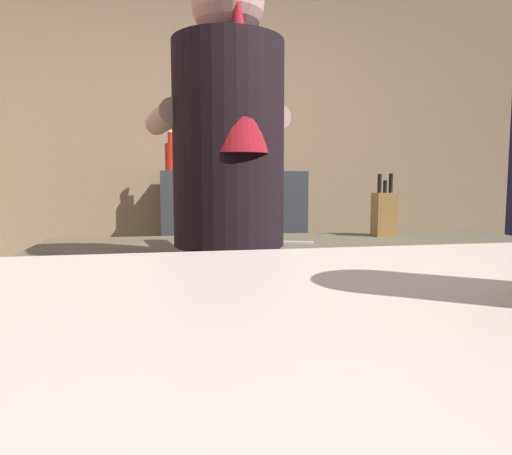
{
  "coord_description": "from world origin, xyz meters",
  "views": [
    {
      "loc": [
        -0.18,
        -1.24,
        1.14
      ],
      "look_at": [
        -0.09,
        -0.75,
        1.09
      ],
      "focal_mm": 32.54,
      "sensor_mm": 36.0,
      "label": 1
    }
  ],
  "objects_px": {
    "chefs_knife": "(284,242)",
    "bottle_vinegar": "(276,159)",
    "bartender": "(229,217)",
    "knife_block": "(384,213)",
    "bottle_olive_oil": "(171,155)",
    "bottle_hot_sauce": "(208,159)",
    "mixing_bowl": "(223,238)"
  },
  "relations": [
    {
      "from": "chefs_knife",
      "to": "bottle_vinegar",
      "type": "distance_m",
      "value": 1.44
    },
    {
      "from": "bartender",
      "to": "knife_block",
      "type": "bearing_deg",
      "value": -64.03
    },
    {
      "from": "knife_block",
      "to": "bottle_olive_oil",
      "type": "relative_size",
      "value": 1.08
    },
    {
      "from": "bartender",
      "to": "knife_block",
      "type": "distance_m",
      "value": 0.98
    },
    {
      "from": "knife_block",
      "to": "chefs_knife",
      "type": "xyz_separation_m",
      "value": [
        -0.52,
        -0.16,
        -0.1
      ]
    },
    {
      "from": "chefs_knife",
      "to": "bottle_hot_sauce",
      "type": "bearing_deg",
      "value": 117.69
    },
    {
      "from": "bottle_hot_sauce",
      "to": "bottle_vinegar",
      "type": "height_order",
      "value": "bottle_vinegar"
    },
    {
      "from": "mixing_bowl",
      "to": "bottle_hot_sauce",
      "type": "relative_size",
      "value": 0.87
    },
    {
      "from": "knife_block",
      "to": "bottle_hot_sauce",
      "type": "bearing_deg",
      "value": 118.78
    },
    {
      "from": "mixing_bowl",
      "to": "knife_block",
      "type": "bearing_deg",
      "value": 12.49
    },
    {
      "from": "knife_block",
      "to": "bottle_vinegar",
      "type": "distance_m",
      "value": 1.25
    },
    {
      "from": "knife_block",
      "to": "bottle_olive_oil",
      "type": "height_order",
      "value": "bottle_olive_oil"
    },
    {
      "from": "bottle_hot_sauce",
      "to": "bottle_vinegar",
      "type": "relative_size",
      "value": 0.98
    },
    {
      "from": "bottle_olive_oil",
      "to": "chefs_knife",
      "type": "bearing_deg",
      "value": -71.81
    },
    {
      "from": "knife_block",
      "to": "chefs_knife",
      "type": "distance_m",
      "value": 0.55
    },
    {
      "from": "bottle_olive_oil",
      "to": "bottle_hot_sauce",
      "type": "height_order",
      "value": "bottle_olive_oil"
    },
    {
      "from": "chefs_knife",
      "to": "bottle_olive_oil",
      "type": "distance_m",
      "value": 1.46
    },
    {
      "from": "mixing_bowl",
      "to": "bottle_vinegar",
      "type": "bearing_deg",
      "value": 68.3
    },
    {
      "from": "mixing_bowl",
      "to": "bartender",
      "type": "bearing_deg",
      "value": -93.77
    },
    {
      "from": "mixing_bowl",
      "to": "chefs_knife",
      "type": "bearing_deg",
      "value": 2.5
    },
    {
      "from": "bottle_hot_sauce",
      "to": "mixing_bowl",
      "type": "bearing_deg",
      "value": -92.97
    },
    {
      "from": "bartender",
      "to": "mixing_bowl",
      "type": "xyz_separation_m",
      "value": [
        0.03,
        0.39,
        -0.12
      ]
    },
    {
      "from": "knife_block",
      "to": "mixing_bowl",
      "type": "bearing_deg",
      "value": -167.51
    },
    {
      "from": "bottle_vinegar",
      "to": "bottle_hot_sauce",
      "type": "bearing_deg",
      "value": 169.85
    },
    {
      "from": "bartender",
      "to": "knife_block",
      "type": "relative_size",
      "value": 6.15
    },
    {
      "from": "chefs_knife",
      "to": "bottle_hot_sauce",
      "type": "height_order",
      "value": "bottle_hot_sauce"
    },
    {
      "from": "mixing_bowl",
      "to": "chefs_knife",
      "type": "xyz_separation_m",
      "value": [
        0.25,
        0.01,
        -0.02
      ]
    },
    {
      "from": "bottle_olive_oil",
      "to": "bottle_vinegar",
      "type": "height_order",
      "value": "bottle_olive_oil"
    },
    {
      "from": "knife_block",
      "to": "bottle_vinegar",
      "type": "xyz_separation_m",
      "value": [
        -0.23,
        1.19,
        0.31
      ]
    },
    {
      "from": "bartender",
      "to": "knife_block",
      "type": "height_order",
      "value": "bartender"
    },
    {
      "from": "bartender",
      "to": "bottle_hot_sauce",
      "type": "height_order",
      "value": "bartender"
    },
    {
      "from": "knife_block",
      "to": "bottle_hot_sauce",
      "type": "relative_size",
      "value": 1.25
    }
  ]
}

